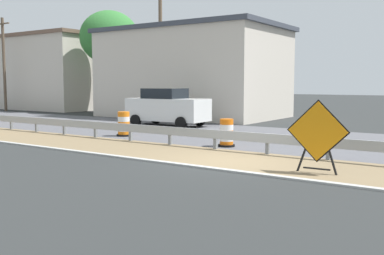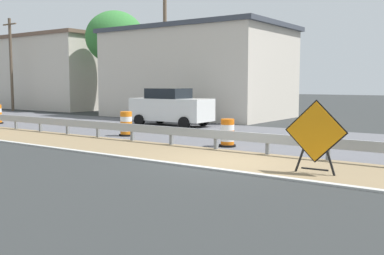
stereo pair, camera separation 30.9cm
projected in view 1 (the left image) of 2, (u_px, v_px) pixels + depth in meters
ground_plane at (227, 162)px, 13.67m from camera, size 160.00×160.00×0.00m
median_dirt_strip at (235, 159)px, 14.08m from camera, size 3.41×120.00×0.01m
far_lane_asphalt at (302, 140)px, 18.92m from camera, size 8.36×120.00×0.00m
curb_near_edge at (204, 168)px, 12.60m from camera, size 0.20×120.00×0.11m
guardrail_median at (240, 137)px, 15.58m from camera, size 0.18×57.60×0.71m
warning_sign_diamond at (317, 134)px, 11.81m from camera, size 0.14×1.67×1.97m
traffic_barrel_nearest at (227, 134)px, 16.87m from camera, size 0.64×0.64×1.05m
traffic_barrel_close at (124, 125)px, 20.20m from camera, size 0.67×0.67×1.11m
car_mid_far_lane at (167, 107)px, 24.86m from camera, size 2.24×4.66×2.10m
roadside_shop_near at (193, 73)px, 31.67m from camera, size 7.87×12.65×6.22m
roadside_shop_far at (58, 72)px, 41.70m from camera, size 7.82×11.01×6.72m
utility_pole_near at (161, 48)px, 29.10m from camera, size 0.24×1.80×8.93m
utility_pole_mid at (4, 63)px, 37.71m from camera, size 0.24×1.80×7.82m
tree_roadside at (109, 38)px, 35.46m from camera, size 4.66×4.66×8.09m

